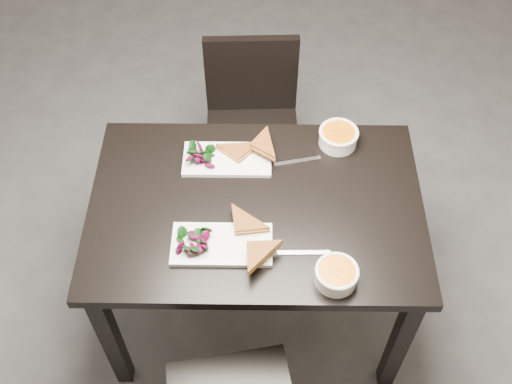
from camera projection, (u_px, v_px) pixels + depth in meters
ground at (176, 221)px, 3.07m from camera, size 5.00×5.00×0.00m
table at (256, 220)px, 2.27m from camera, size 1.20×0.80×0.75m
chair_far at (252, 118)px, 2.84m from camera, size 0.44×0.44×0.85m
plate_near at (222, 245)px, 2.08m from camera, size 0.34×0.17×0.02m
sandwich_near at (241, 235)px, 2.06m from camera, size 0.19×0.15×0.06m
salad_near at (192, 239)px, 2.05m from camera, size 0.11×0.10×0.05m
soup_bowl_near at (337, 274)px, 1.97m from camera, size 0.14×0.14×0.06m
cutlery_near at (304, 253)px, 2.07m from camera, size 0.18×0.02×0.00m
plate_far at (227, 159)px, 2.32m from camera, size 0.33×0.17×0.02m
sandwich_far at (244, 156)px, 2.28m from camera, size 0.20×0.21×0.05m
salad_far at (200, 154)px, 2.29m from camera, size 0.10×0.09×0.05m
soup_bowl_far at (338, 136)px, 2.35m from camera, size 0.15×0.15×0.07m
cutlery_far at (297, 161)px, 2.32m from camera, size 0.18×0.05×0.00m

